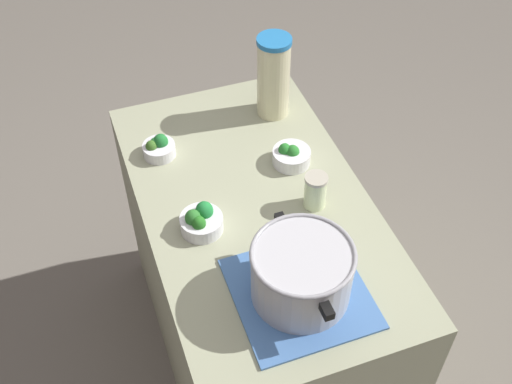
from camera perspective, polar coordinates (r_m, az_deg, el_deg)
ground_plane at (r=2.57m, az=0.00°, el=-14.08°), size 8.00×8.00×0.00m
counter_slab at (r=2.21m, az=0.00°, el=-8.60°), size 1.14×0.65×0.86m
dish_cloth at (r=1.67m, az=3.81°, el=-9.01°), size 0.34×0.34×0.01m
cooking_pot at (r=1.60m, az=3.97°, el=-7.20°), size 0.33×0.26×0.16m
lemonade_pitcher at (r=2.10m, az=1.56°, el=10.25°), size 0.11×0.11×0.29m
mason_jar at (r=1.84m, az=5.30°, el=0.10°), size 0.07×0.07×0.11m
broccoli_bowl_front at (r=1.79m, az=-4.93°, el=-2.58°), size 0.12×0.12×0.08m
broccoli_bowl_center at (r=2.03m, az=-8.68°, el=3.94°), size 0.10×0.10×0.07m
broccoli_bowl_back at (r=1.98m, az=3.14°, el=3.25°), size 0.12×0.12×0.07m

